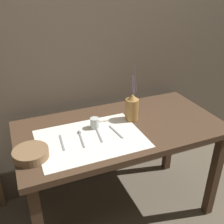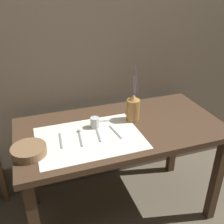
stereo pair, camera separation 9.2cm
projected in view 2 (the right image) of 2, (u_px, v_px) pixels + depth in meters
ground_plane at (119, 209)px, 2.11m from camera, size 12.00×12.00×0.00m
stone_wall_back at (100, 46)px, 1.94m from camera, size 7.00×0.06×2.40m
wooden_table at (121, 139)px, 1.80m from camera, size 1.38×0.70×0.77m
linen_cloth at (90, 138)px, 1.62m from camera, size 0.65×0.46×0.00m
pitcher_with_flowers at (133, 109)px, 1.79m from camera, size 0.09×0.09×0.41m
wooden_bowl at (29, 151)px, 1.46m from camera, size 0.20×0.20×0.05m
glass_tumbler_near at (95, 123)px, 1.72m from camera, size 0.06×0.06×0.07m
fork_outer at (61, 141)px, 1.59m from camera, size 0.03×0.17×0.00m
spoon_inner at (79, 134)px, 1.66m from camera, size 0.04×0.18×0.02m
spoon_outer at (97, 130)px, 1.70m from camera, size 0.04×0.18×0.02m
fork_inner at (115, 132)px, 1.68m from camera, size 0.03×0.17×0.00m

